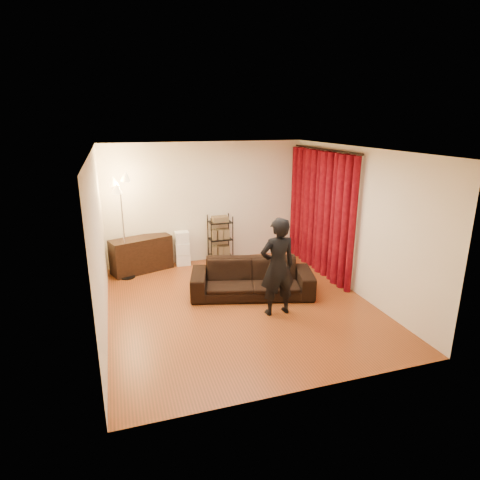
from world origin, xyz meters
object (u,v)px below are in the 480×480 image
object	(u,v)px
sofa	(252,278)
person	(278,267)
wire_shelf	(220,239)
floor_lamp	(123,229)
media_cabinet	(141,254)
storage_boxes	(183,248)

from	to	relation	value
sofa	person	distance (m)	0.98
wire_shelf	floor_lamp	bearing A→B (deg)	-168.47
media_cabinet	storage_boxes	xyz separation A→B (m)	(0.91, 0.10, 0.02)
sofa	floor_lamp	size ratio (longest dim) A/B	1.06
floor_lamp	wire_shelf	bearing A→B (deg)	9.83
wire_shelf	storage_boxes	bearing A→B (deg)	178.47
media_cabinet	floor_lamp	world-z (taller)	floor_lamp
media_cabinet	storage_boxes	size ratio (longest dim) A/B	1.64
wire_shelf	sofa	bearing A→B (deg)	-85.56
person	media_cabinet	bearing A→B (deg)	-55.23
sofa	person	world-z (taller)	person
floor_lamp	media_cabinet	bearing A→B (deg)	43.63
person	storage_boxes	world-z (taller)	person
storage_boxes	sofa	bearing A→B (deg)	-64.40
person	storage_boxes	bearing A→B (deg)	-70.38
sofa	storage_boxes	size ratio (longest dim) A/B	2.89
person	wire_shelf	xyz separation A→B (m)	(-0.25, 2.77, -0.29)
media_cabinet	floor_lamp	size ratio (longest dim) A/B	0.61
storage_boxes	floor_lamp	world-z (taller)	floor_lamp
wire_shelf	media_cabinet	bearing A→B (deg)	-176.69
sofa	floor_lamp	xyz separation A→B (m)	(-2.19, 1.58, 0.73)
sofa	media_cabinet	distance (m)	2.66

